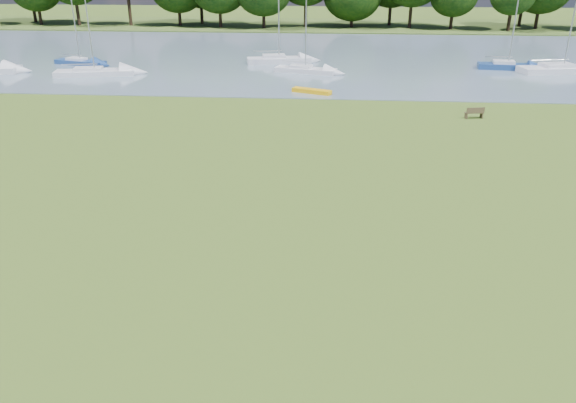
# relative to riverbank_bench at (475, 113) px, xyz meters

# --- Properties ---
(ground) EXTENTS (220.00, 220.00, 0.00)m
(ground) POSITION_rel_riverbank_bench_xyz_m (-11.24, -17.30, -0.40)
(ground) COLOR #5C6A25
(river) EXTENTS (220.00, 40.00, 0.10)m
(river) POSITION_rel_riverbank_bench_xyz_m (-11.24, 24.70, -0.40)
(river) COLOR slate
(river) RESTS_ON ground
(far_bank) EXTENTS (220.00, 20.00, 0.40)m
(far_bank) POSITION_rel_riverbank_bench_xyz_m (-11.24, 54.70, -0.40)
(far_bank) COLOR #4C6626
(far_bank) RESTS_ON ground
(riverbank_bench) EXTENTS (1.34, 0.64, 0.79)m
(riverbank_bench) POSITION_rel_riverbank_bench_xyz_m (0.00, 0.00, 0.00)
(riverbank_bench) COLOR brown
(riverbank_bench) RESTS_ON ground
(kayak) EXTENTS (3.32, 2.00, 0.33)m
(kayak) POSITION_rel_riverbank_bench_xyz_m (-11.49, 6.70, -0.18)
(kayak) COLOR #FFB40C
(kayak) RESTS_ON river
(sailboat_0) EXTENTS (5.69, 3.09, 7.01)m
(sailboat_0) POSITION_rel_riverbank_bench_xyz_m (-35.80, 17.91, 0.04)
(sailboat_0) COLOR navy
(sailboat_0) RESTS_ON river
(sailboat_1) EXTENTS (8.76, 4.12, 10.69)m
(sailboat_1) POSITION_rel_riverbank_bench_xyz_m (12.04, 17.43, 0.16)
(sailboat_1) COLOR silver
(sailboat_1) RESTS_ON river
(sailboat_3) EXTENTS (6.80, 3.23, 8.20)m
(sailboat_3) POSITION_rel_riverbank_bench_xyz_m (-15.54, 20.35, 0.17)
(sailboat_3) COLOR silver
(sailboat_3) RESTS_ON river
(sailboat_4) EXTENTS (7.46, 3.48, 9.01)m
(sailboat_4) POSITION_rel_riverbank_bench_xyz_m (-32.11, 12.53, 0.08)
(sailboat_4) COLOR silver
(sailboat_4) RESTS_ON river
(sailboat_5) EXTENTS (5.85, 2.25, 8.81)m
(sailboat_5) POSITION_rel_riverbank_bench_xyz_m (7.25, 18.65, 0.17)
(sailboat_5) COLOR navy
(sailboat_5) RESTS_ON river
(sailboat_7) EXTENTS (6.07, 3.12, 7.96)m
(sailboat_7) POSITION_rel_riverbank_bench_xyz_m (-12.52, 15.32, 0.07)
(sailboat_7) COLOR silver
(sailboat_7) RESTS_ON river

